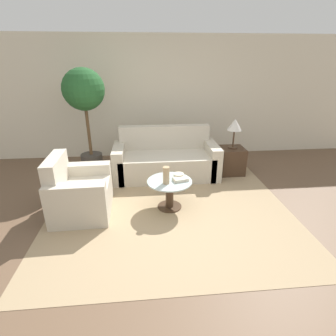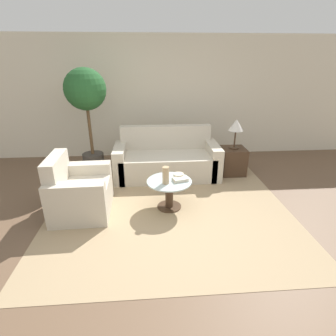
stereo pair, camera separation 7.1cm
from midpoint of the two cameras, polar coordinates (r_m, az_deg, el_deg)
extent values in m
plane|color=brown|center=(3.62, -0.09, -13.10)|extent=(14.00, 14.00, 0.00)
cube|color=beige|center=(6.00, -2.89, 14.91)|extent=(10.00, 0.06, 2.60)
cube|color=tan|center=(4.09, -0.17, -8.44)|extent=(3.57, 3.31, 0.01)
cube|color=beige|center=(5.02, -0.82, 0.65)|extent=(1.76, 0.86, 0.46)
cube|color=beige|center=(5.26, -1.14, 4.36)|extent=(1.76, 0.18, 0.92)
cube|color=beige|center=(5.00, -10.91, 1.17)|extent=(0.20, 0.86, 0.63)
cube|color=beige|center=(5.13, 9.01, 1.86)|extent=(0.20, 0.86, 0.63)
cube|color=beige|center=(4.07, -18.60, -6.23)|extent=(0.81, 0.76, 0.46)
cube|color=beige|center=(4.06, -23.20, -3.70)|extent=(0.20, 0.74, 0.88)
cube|color=beige|center=(3.72, -19.77, -7.82)|extent=(0.80, 0.22, 0.63)
cube|color=beige|center=(4.36, -17.88, -2.93)|extent=(0.80, 0.22, 0.63)
cylinder|color=#422D1E|center=(4.09, -0.17, -8.37)|extent=(0.37, 0.37, 0.02)
cylinder|color=#422D1E|center=(3.98, -0.17, -5.84)|extent=(0.12, 0.12, 0.43)
cylinder|color=#B2C6C6|center=(3.88, -0.17, -2.93)|extent=(0.67, 0.67, 0.02)
cube|color=#422D1E|center=(5.30, 13.24, 1.60)|extent=(0.46, 0.46, 0.52)
cylinder|color=#422D1E|center=(5.21, 13.51, 4.41)|extent=(0.18, 0.18, 0.02)
cylinder|color=#422D1E|center=(5.16, 13.69, 6.26)|extent=(0.03, 0.03, 0.33)
cone|color=beige|center=(5.09, 13.97, 9.15)|extent=(0.28, 0.28, 0.21)
cylinder|color=#3D3833|center=(5.48, -16.50, 1.10)|extent=(0.41, 0.41, 0.37)
cylinder|color=brown|center=(5.27, -17.34, 8.17)|extent=(0.06, 0.06, 1.03)
sphere|color=#235628|center=(5.15, -18.31, 15.96)|extent=(0.76, 0.76, 0.76)
cylinder|color=tan|center=(3.74, -0.95, -1.61)|extent=(0.10, 0.10, 0.26)
cylinder|color=beige|center=(3.97, 1.83, -1.64)|extent=(0.16, 0.16, 0.06)
cube|color=beige|center=(3.87, 2.29, -2.48)|extent=(0.24, 0.18, 0.05)
camera|label=1|loc=(0.04, -90.50, -0.21)|focal=28.00mm
camera|label=2|loc=(0.04, 89.50, 0.21)|focal=28.00mm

